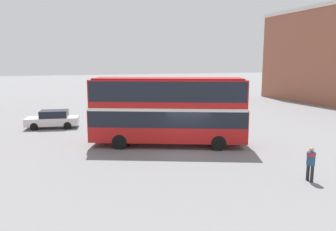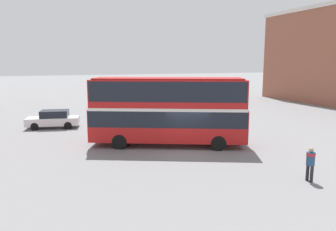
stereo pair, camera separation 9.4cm
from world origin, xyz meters
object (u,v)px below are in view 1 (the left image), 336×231
Objects in this scene: parked_car_kerb_near at (196,101)px; parked_car_kerb_far at (53,119)px; pedestrian_foreground at (311,161)px; double_decker_bus at (168,107)px.

parked_car_kerb_far is (-16.97, -7.00, -0.04)m from parked_car_kerb_near.
parked_car_kerb_near is at bearing -106.36° from pedestrian_foreground.
pedestrian_foreground reaches higher than parked_car_kerb_far.
double_decker_bus is at bearing 139.20° from parked_car_kerb_far.
pedestrian_foreground is at bearing -96.05° from parked_car_kerb_near.
parked_car_kerb_near reaches higher than parked_car_kerb_far.
parked_car_kerb_far is at bearing -60.94° from pedestrian_foreground.
parked_car_kerb_near is at bearing -146.50° from parked_car_kerb_far.
pedestrian_foreground is (3.91, -8.68, -1.60)m from double_decker_bus.
double_decker_bus is 2.29× the size of parked_car_kerb_far.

